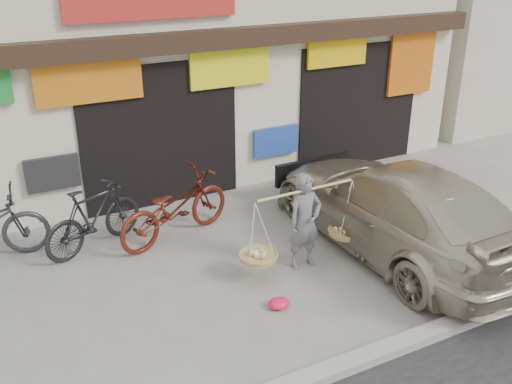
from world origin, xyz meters
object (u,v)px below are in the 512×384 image
bike_2 (175,207)px  suv (395,207)px  bike_1 (94,217)px  street_vendor (305,225)px

bike_2 → suv: size_ratio=0.43×
suv → bike_1: bearing=-27.8°
bike_1 → suv: (4.38, -2.20, 0.17)m
street_vendor → suv: bearing=-6.9°
street_vendor → bike_2: size_ratio=0.99×
bike_2 → bike_1: bearing=59.7°
bike_1 → suv: suv is taller
street_vendor → bike_2: (-1.47, 1.76, -0.12)m
street_vendor → suv: (1.62, -0.16, 0.03)m
bike_2 → street_vendor: bearing=-158.5°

